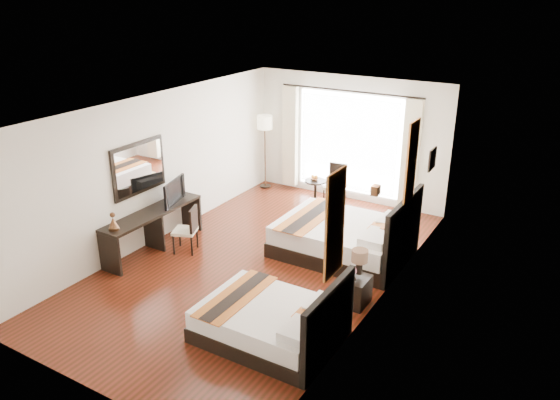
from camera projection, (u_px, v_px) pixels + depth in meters
The scene contains 29 objects.
floor at pixel (259, 264), 9.66m from camera, with size 4.50×7.50×0.01m, color #351609.
ceiling at pixel (256, 108), 8.63m from camera, with size 4.50×7.50×0.02m, color white.
wall_headboard at pixel (385, 217), 8.07m from camera, with size 0.01×7.50×2.80m, color silver.
wall_desk at pixel (157, 168), 10.21m from camera, with size 0.01×7.50×2.80m, color silver.
wall_window at pixel (349, 139), 12.13m from camera, with size 4.50×0.01×2.80m, color silver.
wall_entry at pixel (77, 290), 6.15m from camera, with size 4.50×0.01×2.80m, color silver.
window_glass at pixel (349, 143), 12.15m from camera, with size 2.40×0.02×2.20m, color white.
sheer_curtain at pixel (348, 144), 12.11m from camera, with size 2.30×0.02×2.10m, color white.
drape_left at pixel (290, 137), 12.77m from camera, with size 0.35×0.14×2.35m, color beige.
drape_right at pixel (411, 155), 11.39m from camera, with size 0.35×0.14×2.35m, color beige.
art_panel_near at pixel (335, 224), 6.49m from camera, with size 0.03×0.50×1.35m, color maroon.
art_panel_far at pixel (412, 162), 8.78m from camera, with size 0.03×0.50×1.35m, color maroon.
wall_sconce at pixel (376, 190), 7.65m from camera, with size 0.10×0.14×0.14m, color #4A2D1A.
mirror_frame at pixel (139, 168), 9.75m from camera, with size 0.04×1.25×0.95m, color black.
mirror_glass at pixel (140, 168), 9.74m from camera, with size 0.01×1.12×0.82m, color white.
bed_near at pixel (273, 321), 7.53m from camera, with size 1.89×1.47×1.06m.
bed_far at pixel (346, 237), 9.88m from camera, with size 2.30×1.79×1.30m.
nightstand at pixel (356, 291), 8.38m from camera, with size 0.38×0.47×0.45m, color black.
table_lamp at pixel (360, 258), 8.22m from camera, with size 0.25×0.25×0.40m.
vase at pixel (353, 275), 8.17m from camera, with size 0.11×0.11×0.12m, color black.
console_desk at pixel (154, 230), 10.07m from camera, with size 0.50×2.20×0.76m, color black.
television at pixel (171, 191), 10.24m from camera, with size 0.81×0.11×0.47m, color black.
bronze_figurine at pixel (113, 222), 9.15m from camera, with size 0.18×0.18×0.27m, color #4A2D1A, non-canonical shape.
desk_chair at pixel (186, 238), 10.03m from camera, with size 0.52×0.52×0.87m.
floor_lamp at pixel (265, 127), 12.76m from camera, with size 0.35×0.35×1.76m.
side_table at pixel (315, 192), 12.22m from camera, with size 0.47×0.47×0.55m, color black.
fruit_bowl at pixel (314, 179), 12.13m from camera, with size 0.19×0.19×0.05m, color #4E331B.
window_chair at pixel (335, 193), 12.13m from camera, with size 0.47×0.47×0.93m.
jute_rug at pixel (325, 221), 11.36m from camera, with size 1.39×0.95×0.01m, color tan.
Camera 1 is at (4.70, -7.16, 4.62)m, focal length 35.00 mm.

